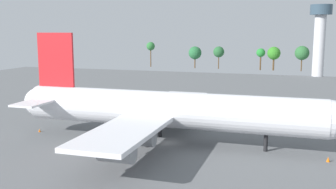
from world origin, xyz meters
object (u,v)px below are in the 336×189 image
maintenance_van (204,112)px  control_tower (320,33)px  baggage_tug (96,112)px  safety_cone_tail (40,130)px  cargo_airplane (168,110)px  safety_cone_nose (328,159)px

maintenance_van → control_tower: size_ratio=0.17×
baggage_tug → safety_cone_tail: baggage_tug is taller
cargo_airplane → safety_cone_nose: bearing=-5.8°
cargo_airplane → control_tower: bearing=75.3°
baggage_tug → maintenance_van: 25.85m
cargo_airplane → maintenance_van: (1.37, 24.80, -5.07)m
maintenance_van → safety_cone_nose: (26.11, -27.57, -0.65)m
baggage_tug → maintenance_van: baggage_tug is taller
maintenance_van → safety_cone_tail: (-28.65, -25.07, -0.71)m
safety_cone_tail → control_tower: bearing=64.1°
maintenance_van → control_tower: 103.25m
cargo_airplane → baggage_tug: cargo_airplane is taller
safety_cone_nose → control_tower: size_ratio=0.03×
cargo_airplane → safety_cone_nose: (27.47, -2.77, -5.72)m
safety_cone_nose → maintenance_van: bearing=133.4°
safety_cone_nose → cargo_airplane: bearing=174.2°
maintenance_van → safety_cone_nose: bearing=-46.6°
control_tower → safety_cone_nose: bearing=-92.1°
safety_cone_nose → safety_cone_tail: bearing=177.4°
cargo_airplane → maintenance_van: cargo_airplane is taller
cargo_airplane → safety_cone_tail: (-27.28, -0.27, -5.79)m
baggage_tug → safety_cone_tail: size_ratio=7.17×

